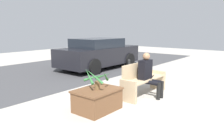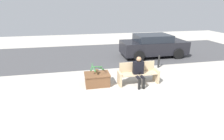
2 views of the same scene
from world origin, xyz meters
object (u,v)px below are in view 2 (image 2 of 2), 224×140
(potted_plant, at_px, (97,68))
(bench, at_px, (138,74))
(planter_box, at_px, (97,79))
(person_seated, at_px, (139,70))
(parked_car, at_px, (153,45))
(bollard_post, at_px, (159,61))

(potted_plant, bearing_deg, bench, -6.30)
(planter_box, height_order, potted_plant, potted_plant)
(person_seated, xyz_separation_m, planter_box, (-1.68, 0.37, -0.40))
(potted_plant, bearing_deg, planter_box, -144.42)
(bench, distance_m, person_seated, 0.30)
(person_seated, height_order, planter_box, person_seated)
(planter_box, xyz_separation_m, parked_car, (4.12, 3.65, 0.44))
(person_seated, relative_size, parked_car, 0.30)
(parked_car, bearing_deg, bench, -121.96)
(bench, bearing_deg, parked_car, 58.04)
(bench, relative_size, parked_car, 0.42)
(bench, bearing_deg, planter_box, 173.96)
(bench, relative_size, person_seated, 1.42)
(bench, relative_size, bollard_post, 2.51)
(person_seated, xyz_separation_m, bollard_post, (1.82, 1.87, -0.31))
(bench, bearing_deg, bollard_post, 43.42)
(person_seated, bearing_deg, planter_box, 167.57)
(planter_box, height_order, bollard_post, bollard_post)
(planter_box, relative_size, parked_car, 0.25)
(bench, relative_size, potted_plant, 2.72)
(planter_box, relative_size, potted_plant, 1.63)
(parked_car, bearing_deg, person_seated, -121.17)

